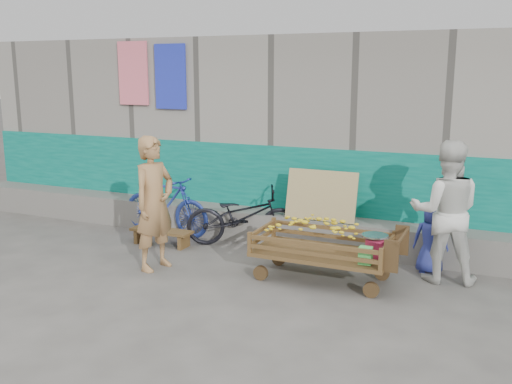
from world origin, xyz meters
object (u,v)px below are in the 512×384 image
at_px(banana_cart, 320,239).
at_px(woman, 445,212).
at_px(child, 431,239).
at_px(bicycle_dark, 243,216).
at_px(vendor_man, 154,203).
at_px(bicycle_blue, 166,205).
at_px(bench, 162,234).

distance_m(banana_cart, woman, 1.52).
bearing_deg(child, bicycle_dark, -7.50).
bearing_deg(vendor_man, bicycle_blue, 39.81).
relative_size(bench, woman, 0.55).
bearing_deg(bicycle_dark, banana_cart, -147.51).
bearing_deg(child, bench, 0.97).
height_order(banana_cart, child, child).
relative_size(banana_cart, vendor_man, 1.04).
height_order(banana_cart, vendor_man, vendor_man).
relative_size(bench, child, 1.05).
xyz_separation_m(woman, bicycle_blue, (-4.13, 0.34, -0.38)).
xyz_separation_m(banana_cart, child, (1.19, 0.81, -0.07)).
height_order(banana_cart, woman, woman).
bearing_deg(bicycle_blue, banana_cart, -103.18).
bearing_deg(bicycle_blue, bench, -149.00).
height_order(banana_cart, bicycle_dark, bicycle_dark).
xyz_separation_m(vendor_man, bicycle_dark, (0.58, 1.37, -0.43)).
height_order(woman, bicycle_blue, woman).
bearing_deg(bench, child, 5.81).
xyz_separation_m(banana_cart, vendor_man, (-2.04, -0.44, 0.34)).
bearing_deg(vendor_man, woman, -61.26).
xyz_separation_m(vendor_man, woman, (3.40, 1.03, -0.00)).
bearing_deg(bicycle_blue, vendor_man, -146.58).
bearing_deg(bicycle_dark, woman, -121.77).
bearing_deg(woman, bicycle_blue, -14.68).
xyz_separation_m(banana_cart, woman, (1.36, 0.60, 0.34)).
relative_size(banana_cart, bicycle_blue, 1.13).
bearing_deg(bicycle_blue, bicycle_dark, -84.58).
bearing_deg(bench, bicycle_blue, 115.58).
bearing_deg(bicycle_dark, bicycle_blue, 65.02).
relative_size(banana_cart, bench, 1.90).
bearing_deg(banana_cart, bench, 170.34).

